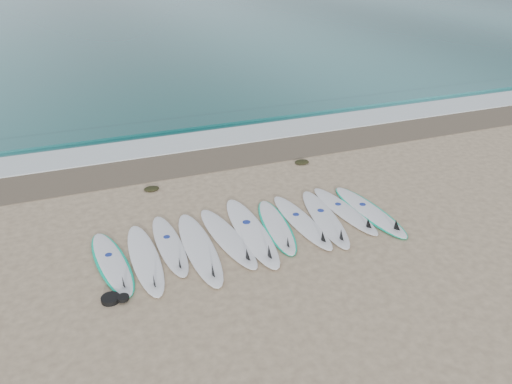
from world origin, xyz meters
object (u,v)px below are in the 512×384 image
object	(u,v)px
leash_coil	(113,299)
surfboard_5	(252,232)
surfboard_10	(370,211)
surfboard_0	(112,263)

from	to	relation	value
leash_coil	surfboard_5	bearing A→B (deg)	20.84
surfboard_10	surfboard_5	bearing A→B (deg)	174.38
surfboard_5	surfboard_10	xyz separation A→B (m)	(2.76, -0.11, -0.02)
surfboard_0	surfboard_10	world-z (taller)	surfboard_10
surfboard_5	leash_coil	world-z (taller)	surfboard_5
surfboard_5	surfboard_0	bearing A→B (deg)	-177.36
surfboard_5	surfboard_10	distance (m)	2.77
surfboard_0	surfboard_5	bearing A→B (deg)	-6.37
surfboard_0	surfboard_10	distance (m)	5.59
surfboard_5	surfboard_10	size ratio (longest dim) A/B	1.13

